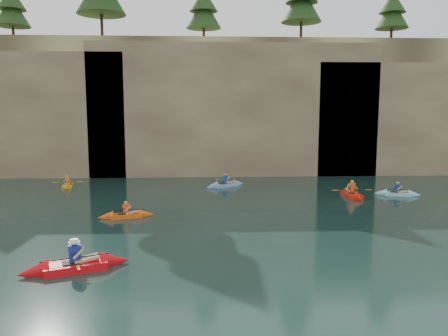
{
  "coord_description": "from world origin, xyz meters",
  "views": [
    {
      "loc": [
        -0.64,
        -14.53,
        5.54
      ],
      "look_at": [
        0.29,
        4.57,
        3.0
      ],
      "focal_mm": 35.0,
      "sensor_mm": 36.0,
      "label": 1
    }
  ],
  "objects_px": {
    "main_kayaker": "(75,265)",
    "kayaker_ltblue_near": "(397,193)",
    "kayaker_red_far": "(352,194)",
    "kayaker_orange": "(126,215)"
  },
  "relations": [
    {
      "from": "kayaker_ltblue_near",
      "to": "kayaker_red_far",
      "type": "height_order",
      "value": "kayaker_red_far"
    },
    {
      "from": "main_kayaker",
      "to": "kayaker_red_far",
      "type": "height_order",
      "value": "main_kayaker"
    },
    {
      "from": "kayaker_ltblue_near",
      "to": "main_kayaker",
      "type": "bearing_deg",
      "value": -126.0
    },
    {
      "from": "main_kayaker",
      "to": "kayaker_ltblue_near",
      "type": "xyz_separation_m",
      "value": [
        17.14,
        12.65,
        -0.04
      ]
    },
    {
      "from": "kayaker_ltblue_near",
      "to": "kayaker_red_far",
      "type": "distance_m",
      "value": 3.1
    },
    {
      "from": "kayaker_red_far",
      "to": "kayaker_orange",
      "type": "bearing_deg",
      "value": 109.12
    },
    {
      "from": "main_kayaker",
      "to": "kayaker_red_far",
      "type": "bearing_deg",
      "value": 19.71
    },
    {
      "from": "main_kayaker",
      "to": "kayaker_ltblue_near",
      "type": "height_order",
      "value": "main_kayaker"
    },
    {
      "from": "main_kayaker",
      "to": "kayaker_ltblue_near",
      "type": "distance_m",
      "value": 21.3
    },
    {
      "from": "main_kayaker",
      "to": "kayaker_red_far",
      "type": "xyz_separation_m",
      "value": [
        14.04,
        12.44,
        -0.02
      ]
    }
  ]
}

